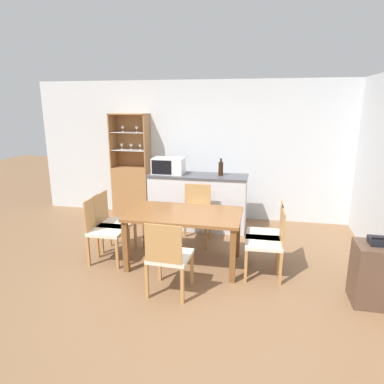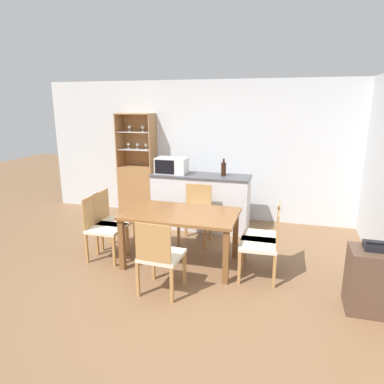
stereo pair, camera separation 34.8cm
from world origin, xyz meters
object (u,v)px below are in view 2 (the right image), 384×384
Objects in this scene: display_cabinet at (138,183)px; microwave at (172,166)px; dining_table at (181,219)px; dining_chair_side_right_near at (262,244)px; dining_chair_head_near at (160,256)px; dining_chair_head_far at (196,214)px; dining_chair_side_right_far at (264,236)px; telephone at (375,246)px; side_cabinet at (375,281)px; dining_chair_side_left_far at (113,221)px; wine_bottle at (224,169)px; dining_chair_side_left_near at (103,227)px.

microwave is (0.87, -0.49, 0.48)m from display_cabinet.
dining_table is 1.11m from dining_chair_side_right_near.
display_cabinet is at bearing 121.68° from dining_chair_head_near.
dining_table is 0.81m from dining_chair_head_far.
display_cabinet is 2.18× the size of dining_chair_head_far.
telephone is at bearing -118.43° from dining_chair_side_right_far.
side_cabinet is (3.76, -2.42, -0.27)m from display_cabinet.
microwave is at bearing 146.16° from telephone.
dining_chair_side_left_far is at bearing -77.60° from display_cabinet.
microwave is 3.55m from side_cabinet.
dining_chair_side_right_near is at bearing -6.82° from dining_table.
dining_table reaches higher than side_cabinet.
dining_chair_head_far is 0.95m from wine_bottle.
dining_chair_head_near is 4.20× the size of telephone.
dining_chair_side_left_far reaches higher than side_cabinet.
dining_chair_side_right_near is at bearing 89.29° from dining_chair_side_left_near.
dining_chair_side_left_far is at bearing 142.70° from dining_chair_head_near.
dining_table is 0.81m from dining_chair_head_near.
telephone is (3.34, -0.37, 0.26)m from dining_chair_side_left_near.
display_cabinet is 2.07m from dining_chair_side_left_near.
dining_chair_head_far is 1.00× the size of dining_chair_side_left_far.
dining_chair_head_far and dining_chair_side_left_far have the same top height.
dining_chair_side_right_near is (1.09, 0.66, 0.00)m from dining_chair_head_near.
telephone is (-0.04, 0.02, 0.38)m from side_cabinet.
dining_table is 1.67× the size of dining_chair_side_left_far.
display_cabinet is 1.81m from dining_chair_side_left_far.
dining_chair_side_left_near is 2.19m from wine_bottle.
dining_chair_side_left_far is at bearing 169.27° from telephone.
side_cabinet is at bearing -26.63° from telephone.
display_cabinet reaches higher than microwave.
dining_chair_head_near is at bearing -173.32° from side_cabinet.
dining_chair_head_far and dining_chair_side_left_near have the same top height.
dining_chair_head_near is 1.00× the size of dining_chair_side_right_far.
telephone is at bearing 82.95° from dining_chair_side_left_near.
dining_chair_side_right_far is 1.32× the size of side_cabinet.
dining_chair_side_right_far is 1.67× the size of microwave.
microwave is (-0.61, 0.62, 0.63)m from dining_chair_head_far.
telephone is at bearing -44.99° from wine_bottle.
dining_chair_side_right_far is 1.36m from side_cabinet.
dining_chair_side_left_near is at bearing -107.49° from microwave.
dining_chair_side_right_near is 1.32× the size of side_cabinet.
dining_table is at bearing 97.27° from dining_chair_side_right_far.
dining_chair_side_right_near is (-0.00, -0.26, 0.00)m from dining_chair_side_right_far.
dining_chair_side_right_near is at bearing 162.23° from telephone.
dining_chair_side_left_far is at bearing 169.07° from side_cabinet.
dining_chair_side_right_far is (2.57, -1.77, -0.15)m from display_cabinet.
dining_chair_side_right_near is 1.86m from wine_bottle.
dining_chair_side_right_far is at bearing -58.85° from wine_bottle.
dining_chair_side_left_far is at bearing -136.74° from wine_bottle.
dining_chair_head_far and dining_chair_side_right_near have the same top height.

